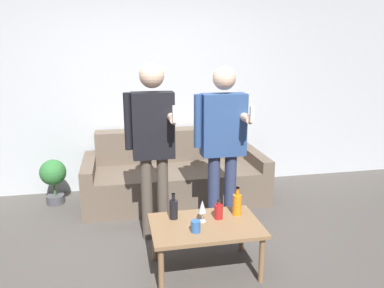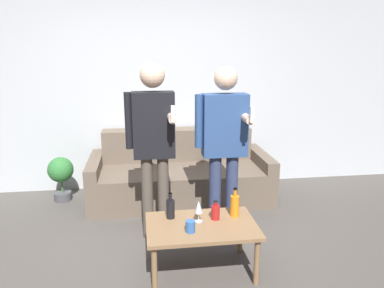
% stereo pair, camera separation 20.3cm
% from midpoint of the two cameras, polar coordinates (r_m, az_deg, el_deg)
% --- Properties ---
extents(ground_plane, '(16.00, 16.00, 0.00)m').
position_cam_midpoint_polar(ground_plane, '(3.24, -1.86, -19.22)').
color(ground_plane, '#514C47').
extents(wall_back, '(8.00, 0.06, 2.70)m').
position_cam_midpoint_polar(wall_back, '(4.81, -4.68, 9.09)').
color(wall_back, silver).
rests_on(wall_back, ground_plane).
extents(couch, '(2.14, 0.92, 0.81)m').
position_cam_midpoint_polar(couch, '(4.59, -0.60, -4.72)').
color(couch, '#6B5B4C').
rests_on(couch, ground_plane).
extents(coffee_table, '(0.89, 0.59, 0.42)m').
position_cam_midpoint_polar(coffee_table, '(3.11, 3.38, -12.95)').
color(coffee_table, '#8E6B47').
rests_on(coffee_table, ground_plane).
extents(bottle_orange, '(0.07, 0.07, 0.17)m').
position_cam_midpoint_polar(bottle_orange, '(3.15, 5.47, -10.26)').
color(bottle_orange, '#B21E1E').
rests_on(bottle_orange, coffee_table).
extents(bottle_green, '(0.07, 0.07, 0.22)m').
position_cam_midpoint_polar(bottle_green, '(3.15, -1.43, -9.78)').
color(bottle_green, black).
rests_on(bottle_green, coffee_table).
extents(bottle_dark, '(0.07, 0.07, 0.25)m').
position_cam_midpoint_polar(bottle_dark, '(3.21, 8.36, -9.21)').
color(bottle_dark, orange).
rests_on(bottle_dark, coffee_table).
extents(wine_glass_near, '(0.07, 0.07, 0.18)m').
position_cam_midpoint_polar(wine_glass_near, '(3.07, 2.94, -9.64)').
color(wine_glass_near, silver).
rests_on(wine_glass_near, coffee_table).
extents(cup_on_table, '(0.07, 0.07, 0.09)m').
position_cam_midpoint_polar(cup_on_table, '(2.95, 1.77, -12.47)').
color(cup_on_table, '#3366B2').
rests_on(cup_on_table, coffee_table).
extents(person_standing_left, '(0.45, 0.42, 1.67)m').
position_cam_midpoint_polar(person_standing_left, '(3.44, -4.22, 1.10)').
color(person_standing_left, brown).
rests_on(person_standing_left, ground_plane).
extents(person_standing_right, '(0.50, 0.42, 1.63)m').
position_cam_midpoint_polar(person_standing_right, '(3.59, 6.52, 0.88)').
color(person_standing_right, navy).
rests_on(person_standing_right, ground_plane).
extents(potted_plant, '(0.30, 0.30, 0.54)m').
position_cam_midpoint_polar(potted_plant, '(4.71, -18.20, -4.28)').
color(potted_plant, '#4C4C51').
rests_on(potted_plant, ground_plane).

